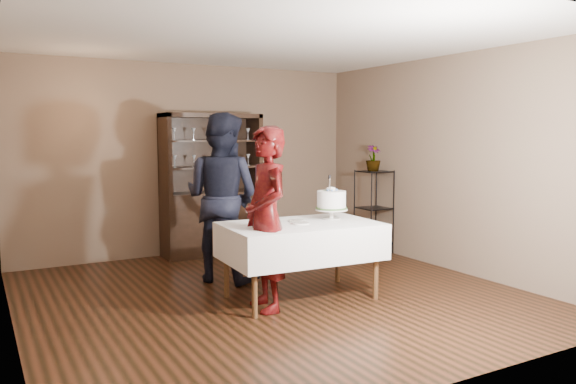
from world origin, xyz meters
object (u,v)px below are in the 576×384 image
plant_etagere (374,208)px  woman (266,219)px  china_hutch (212,208)px  man (222,197)px  cake (331,201)px  cake_table (301,241)px  potted_plant (373,158)px

plant_etagere → woman: bearing=-148.2°
plant_etagere → woman: (-2.56, -1.59, 0.25)m
china_hutch → man: (-0.43, -1.40, 0.32)m
china_hutch → cake: size_ratio=4.13×
cake_table → woman: (-0.48, -0.15, 0.29)m
man → cake: bearing=-175.8°
china_hutch → cake: china_hutch is taller
plant_etagere → man: 2.55m
man → cake: size_ratio=4.05×
plant_etagere → china_hutch: bearing=153.2°
china_hutch → cake_table: (0.00, -2.49, -0.06)m
plant_etagere → cake_table: plant_etagere is taller
woman → china_hutch: bearing=173.8°
cake_table → cake: size_ratio=3.39×
china_hutch → woman: china_hutch is taller
plant_etagere → cake: (-1.65, -1.36, 0.34)m
cake_table → woman: bearing=-162.7°
plant_etagere → man: size_ratio=0.61×
china_hutch → man: size_ratio=1.02×
cake_table → cake: 0.58m
plant_etagere → cake: 2.16m
cake → potted_plant: potted_plant is taller
woman → man: man is taller
cake_table → potted_plant: (2.03, 1.40, 0.77)m
china_hutch → cake: 2.47m
china_hutch → woman: 2.69m
plant_etagere → cake_table: (-2.08, -1.44, -0.04)m
china_hutch → plant_etagere: china_hutch is taller
man → potted_plant: 2.51m
cake_table → man: (-0.43, 1.09, 0.37)m
china_hutch → man: china_hutch is taller
plant_etagere → potted_plant: size_ratio=3.21×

